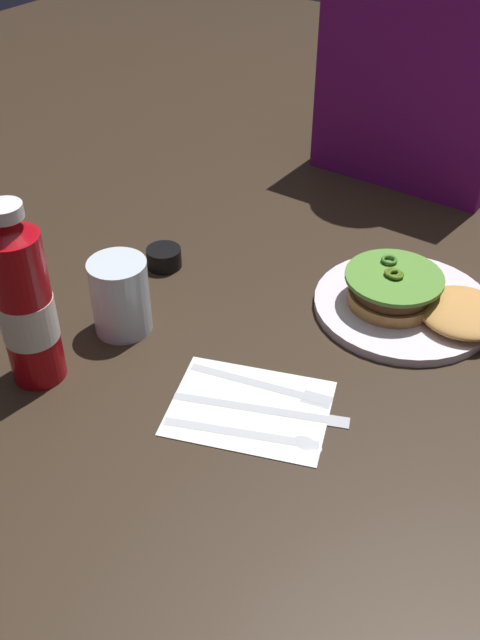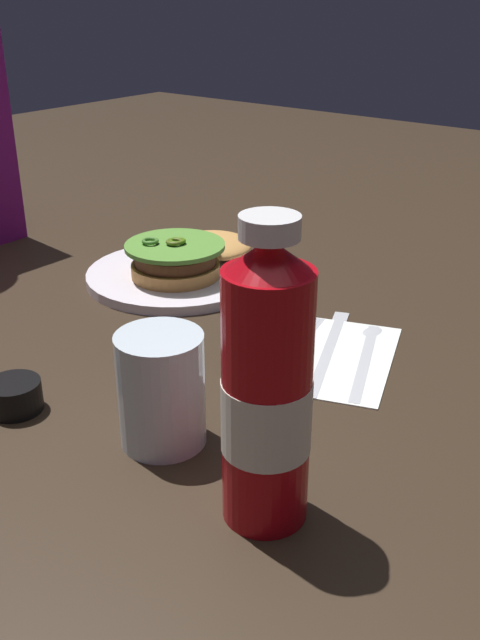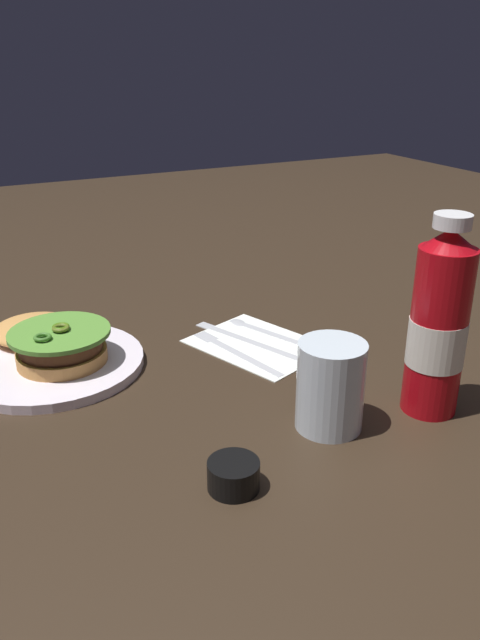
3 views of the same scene
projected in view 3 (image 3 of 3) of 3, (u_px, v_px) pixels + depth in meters
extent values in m
plane|color=#302317|center=(207.00, 392.00, 0.81)|extent=(3.00, 3.00, 0.00)
cylinder|color=white|center=(52.00, 363.00, 0.87)|extent=(0.25, 0.25, 0.01)
cylinder|color=#CA8C47|center=(62.00, 355.00, 0.85)|extent=(0.12, 0.12, 0.02)
cylinder|color=#512D19|center=(61.00, 344.00, 0.85)|extent=(0.11, 0.11, 0.02)
cylinder|color=red|center=(60.00, 337.00, 0.84)|extent=(0.10, 0.10, 0.01)
cylinder|color=#558F33|center=(59.00, 333.00, 0.84)|extent=(0.14, 0.14, 0.01)
torus|color=#457112|center=(61.00, 327.00, 0.84)|extent=(0.02, 0.02, 0.01)
torus|color=#55671E|center=(61.00, 328.00, 0.84)|extent=(0.02, 0.02, 0.01)
torus|color=#40772A|center=(42.00, 337.00, 0.81)|extent=(0.02, 0.02, 0.01)
ellipsoid|color=#CA8C47|center=(34.00, 329.00, 0.92)|extent=(0.12, 0.12, 0.03)
cylinder|color=#B30A13|center=(438.00, 333.00, 0.73)|extent=(0.07, 0.07, 0.20)
cone|color=#B30A13|center=(450.00, 238.00, 0.69)|extent=(0.06, 0.06, 0.02)
cylinder|color=white|center=(453.00, 221.00, 0.68)|extent=(0.04, 0.04, 0.02)
cylinder|color=white|center=(436.00, 342.00, 0.74)|extent=(0.07, 0.07, 0.06)
cylinder|color=silver|center=(330.00, 386.00, 0.71)|extent=(0.08, 0.08, 0.11)
cylinder|color=black|center=(234.00, 475.00, 0.63)|extent=(0.05, 0.05, 0.03)
cube|color=white|center=(258.00, 344.00, 0.93)|extent=(0.23, 0.20, 0.00)
cube|color=silver|center=(276.00, 333.00, 0.96)|extent=(0.17, 0.08, 0.00)
ellipsoid|color=silver|center=(238.00, 321.00, 1.01)|extent=(0.04, 0.03, 0.00)
cube|color=silver|center=(258.00, 342.00, 0.93)|extent=(0.18, 0.08, 0.00)
cube|color=silver|center=(218.00, 328.00, 0.98)|extent=(0.08, 0.05, 0.00)
cube|color=silver|center=(238.00, 351.00, 0.90)|extent=(0.18, 0.05, 0.00)
cube|color=silver|center=(206.00, 335.00, 0.96)|extent=(0.04, 0.03, 0.00)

